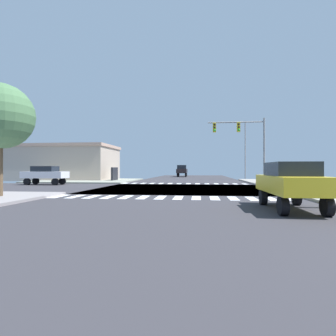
{
  "coord_description": "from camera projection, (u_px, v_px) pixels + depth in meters",
  "views": [
    {
      "loc": [
        1.4,
        -22.52,
        1.62
      ],
      "look_at": [
        -1.7,
        4.79,
        1.69
      ],
      "focal_mm": 29.25,
      "sensor_mm": 36.0,
      "label": 1
    }
  ],
  "objects": [
    {
      "name": "ground",
      "position": [
        182.0,
        189.0,
        22.53
      ],
      "size": [
        90.0,
        90.0,
        0.05
      ],
      "color": "#323035"
    },
    {
      "name": "sidewalk_corner_ne",
      "position": [
        296.0,
        182.0,
        32.98
      ],
      "size": [
        12.0,
        12.0,
        0.14
      ],
      "color": "gray",
      "rests_on": "ground"
    },
    {
      "name": "sidewalk_corner_nw",
      "position": [
        89.0,
        181.0,
        35.92
      ],
      "size": [
        12.0,
        12.0,
        0.14
      ],
      "color": "gray",
      "rests_on": "ground"
    },
    {
      "name": "crosswalk_near",
      "position": [
        169.0,
        198.0,
        15.3
      ],
      "size": [
        13.5,
        2.0,
        0.01
      ],
      "color": "white",
      "rests_on": "ground"
    },
    {
      "name": "crosswalk_far",
      "position": [
        184.0,
        184.0,
        29.81
      ],
      "size": [
        13.5,
        2.0,
        0.01
      ],
      "color": "white",
      "rests_on": "ground"
    },
    {
      "name": "traffic_signal_mast",
      "position": [
        243.0,
        136.0,
        29.37
      ],
      "size": [
        6.06,
        0.55,
        7.05
      ],
      "color": "gray",
      "rests_on": "ground"
    },
    {
      "name": "street_lamp",
      "position": [
        244.0,
        145.0,
        40.44
      ],
      "size": [
        1.78,
        0.32,
        8.67
      ],
      "color": "gray",
      "rests_on": "ground"
    },
    {
      "name": "bank_building",
      "position": [
        66.0,
        163.0,
        39.45
      ],
      "size": [
        15.24,
        8.75,
        4.96
      ],
      "color": "#B4A08F",
      "rests_on": "ground"
    },
    {
      "name": "sidewalk_tree",
      "position": [
        0.0,
        116.0,
        14.84
      ],
      "size": [
        3.55,
        3.55,
        6.26
      ],
      "color": "brown",
      "rests_on": "ground"
    },
    {
      "name": "sedan_nearside_1",
      "position": [
        45.0,
        174.0,
        27.59
      ],
      "size": [
        4.3,
        1.8,
        1.88
      ],
      "rotation": [
        0.0,
        0.0,
        4.71
      ],
      "color": "black",
      "rests_on": "ground"
    },
    {
      "name": "pickup_farside_1",
      "position": [
        182.0,
        170.0,
        55.04
      ],
      "size": [
        2.0,
        5.1,
        2.35
      ],
      "rotation": [
        0.0,
        0.0,
        3.14
      ],
      "color": "black",
      "rests_on": "ground"
    },
    {
      "name": "sedan_leading_2",
      "position": [
        291.0,
        181.0,
        10.8
      ],
      "size": [
        1.8,
        4.3,
        1.88
      ],
      "color": "black",
      "rests_on": "ground"
    }
  ]
}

